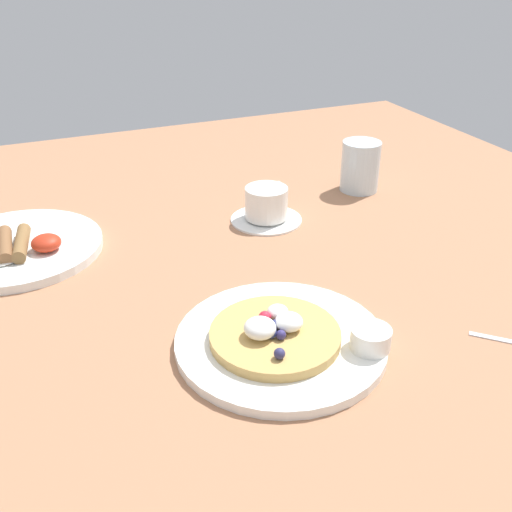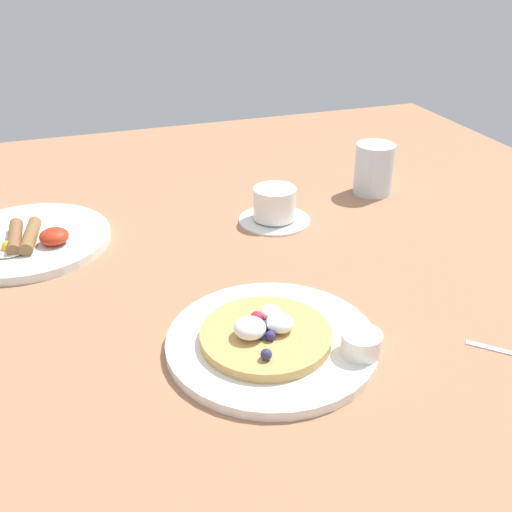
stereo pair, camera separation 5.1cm
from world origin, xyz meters
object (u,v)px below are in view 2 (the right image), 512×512
Objects in this scene: pancake_plate at (272,342)px; coffee_saucer at (274,219)px; syrup_ramekin at (361,343)px; coffee_cup at (275,202)px; water_glass at (374,169)px; breakfast_plate at (27,240)px.

pancake_plate reaches higher than coffee_saucer.
pancake_plate is 10.65cm from syrup_ramekin.
pancake_plate is at bearing -111.17° from coffee_cup.
syrup_ramekin reaches higher than pancake_plate.
coffee_saucer is at bearing -165.13° from water_glass.
coffee_saucer is 1.40× the size of coffee_cup.
breakfast_plate reaches higher than pancake_plate.
coffee_saucer is at bearing -6.79° from breakfast_plate.
water_glass is (25.87, 44.49, 2.15)cm from syrup_ramekin.
syrup_ramekin is at bearing -34.30° from pancake_plate.
water_glass reaches higher than syrup_ramekin.
coffee_saucer is at bearing 84.15° from syrup_ramekin.
syrup_ramekin is 56.53cm from breakfast_plate.
breakfast_plate is 40.37cm from coffee_saucer.
syrup_ramekin is 39.02cm from coffee_cup.
water_glass is at bearing 14.87° from coffee_saucer.
pancake_plate is 51.94cm from water_glass.
coffee_cup reaches higher than syrup_ramekin.
breakfast_plate is 62.13cm from water_glass.
breakfast_plate is (-27.48, 37.55, 0.07)cm from pancake_plate.
syrup_ramekin is 38.94cm from coffee_saucer.
water_glass is at bearing 48.19° from pancake_plate.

